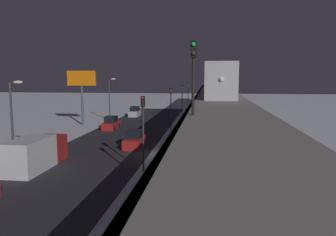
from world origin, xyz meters
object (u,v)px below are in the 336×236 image
object	(u,v)px
sedan_red	(111,124)
box_truck	(36,153)
traffic_light_distant	(188,90)
traffic_light_far	(182,95)
commercial_billboard	(82,84)
traffic_light_near	(143,123)
rail_signal	(193,65)
subway_train	(214,78)
sedan_silver	(135,112)
traffic_light_mid	(171,103)
sedan_red_2	(134,140)

from	to	relation	value
sedan_red	box_truck	size ratio (longest dim) A/B	0.59
sedan_red	traffic_light_distant	size ratio (longest dim) A/B	0.68
traffic_light_far	commercial_billboard	distance (m)	22.33
box_truck	traffic_light_near	bearing A→B (deg)	-179.22
box_truck	traffic_light_distant	xyz separation A→B (m)	(-9.50, -62.11, 2.85)
rail_signal	sedan_red	bearing A→B (deg)	-65.60
sedan_red	traffic_light_near	distance (m)	23.81
rail_signal	commercial_billboard	xyz separation A→B (m)	(19.70, -34.00, -1.82)
subway_train	traffic_light_near	xyz separation A→B (m)	(6.46, 38.84, -3.50)
sedan_red	subway_train	bearing A→B (deg)	-132.50
subway_train	commercial_billboard	bearing A→B (deg)	32.40
sedan_red	traffic_light_distant	bearing A→B (deg)	-102.98
sedan_silver	traffic_light_distant	size ratio (longest dim) A/B	0.67
traffic_light_far	traffic_light_distant	size ratio (longest dim) A/B	1.00
box_truck	commercial_billboard	world-z (taller)	commercial_billboard
traffic_light_near	subway_train	bearing A→B (deg)	-99.44
traffic_light_far	traffic_light_mid	bearing A→B (deg)	90.00
subway_train	commercial_billboard	distance (m)	25.61
sedan_red_2	commercial_billboard	distance (m)	20.84
box_truck	sedan_red	bearing A→B (deg)	-90.53
rail_signal	commercial_billboard	distance (m)	39.34
commercial_billboard	sedan_red	bearing A→B (deg)	149.26
rail_signal	sedan_red_2	bearing A→B (deg)	-67.81
sedan_silver	traffic_light_distant	xyz separation A→B (m)	(-9.30, -23.99, 3.40)
subway_train	traffic_light_distant	distance (m)	24.28
traffic_light_mid	traffic_light_near	bearing A→B (deg)	90.00
subway_train	sedan_silver	bearing A→B (deg)	3.07
sedan_red_2	traffic_light_distant	bearing A→B (deg)	86.84
sedan_red	traffic_light_near	xyz separation A→B (m)	(-9.30, 21.65, 3.41)
sedan_red_2	traffic_light_far	world-z (taller)	traffic_light_far
rail_signal	box_truck	size ratio (longest dim) A/B	0.54
sedan_silver	traffic_light_mid	world-z (taller)	traffic_light_mid
traffic_light_mid	sedan_red_2	bearing A→B (deg)	75.58
sedan_red_2	traffic_light_near	world-z (taller)	traffic_light_near
traffic_light_mid	traffic_light_far	world-z (taller)	same
traffic_light_near	sedan_red_2	bearing A→B (deg)	-72.82
subway_train	sedan_red	size ratio (longest dim) A/B	17.02
traffic_light_far	sedan_red	bearing A→B (deg)	64.70
subway_train	sedan_silver	size ratio (longest dim) A/B	17.37
box_truck	traffic_light_mid	distance (m)	23.04
sedan_silver	traffic_light_distant	distance (m)	25.95
rail_signal	traffic_light_distant	size ratio (longest dim) A/B	0.62
subway_train	sedan_silver	world-z (taller)	subway_train
subway_train	traffic_light_far	size ratio (longest dim) A/B	11.57
sedan_silver	commercial_billboard	world-z (taller)	commercial_billboard
rail_signal	sedan_silver	xyz separation A→B (m)	(13.85, -46.87, -7.85)
traffic_light_near	traffic_light_mid	xyz separation A→B (m)	(0.00, -20.66, 0.00)
sedan_red	sedan_silver	xyz separation A→B (m)	(0.00, -16.35, 0.01)
commercial_billboard	subway_train	bearing A→B (deg)	-147.60
rail_signal	sedan_red_2	distance (m)	21.22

